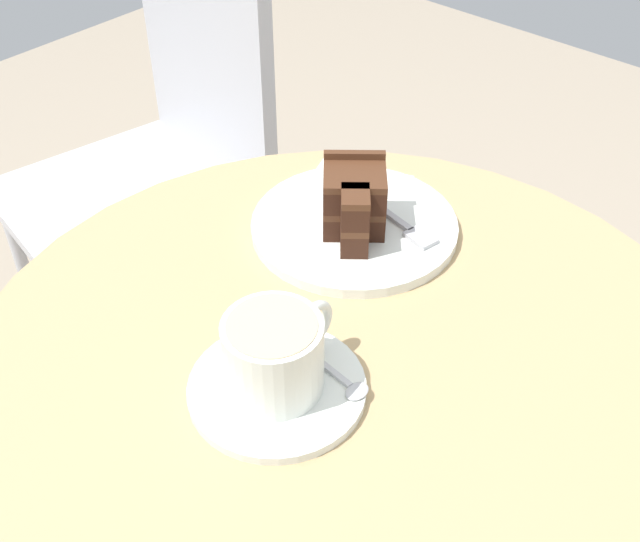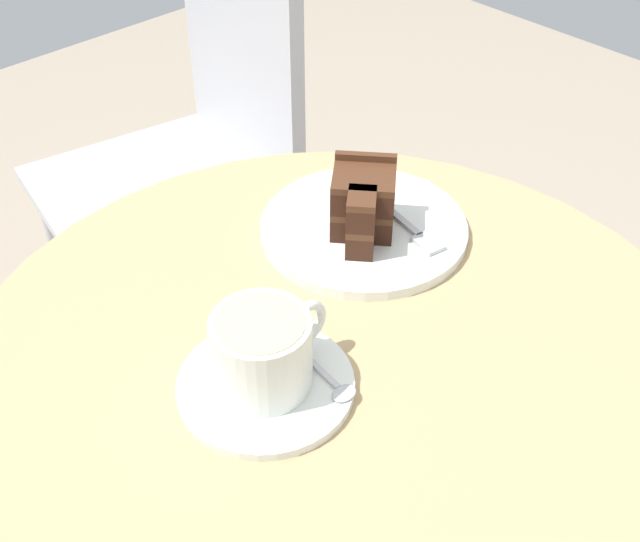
{
  "view_description": "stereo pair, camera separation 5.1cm",
  "coord_description": "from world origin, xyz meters",
  "px_view_note": "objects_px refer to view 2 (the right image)",
  "views": [
    {
      "loc": [
        -0.39,
        -0.31,
        1.23
      ],
      "look_at": [
        0.04,
        0.07,
        0.73
      ],
      "focal_mm": 45.0,
      "sensor_mm": 36.0,
      "label": 1
    },
    {
      "loc": [
        -0.36,
        -0.35,
        1.23
      ],
      "look_at": [
        0.04,
        0.07,
        0.73
      ],
      "focal_mm": 45.0,
      "sensor_mm": 36.0,
      "label": 2
    }
  ],
  "objects_px": {
    "saucer": "(266,385)",
    "napkin": "(363,199)",
    "coffee_cup": "(263,350)",
    "cake_plate": "(364,228)",
    "cafe_chair": "(201,120)",
    "cake_slice": "(363,204)",
    "fork": "(409,227)",
    "teaspoon": "(323,373)"
  },
  "relations": [
    {
      "from": "fork",
      "to": "saucer",
      "type": "bearing_deg",
      "value": -65.56
    },
    {
      "from": "coffee_cup",
      "to": "cake_plate",
      "type": "bearing_deg",
      "value": 23.33
    },
    {
      "from": "saucer",
      "to": "napkin",
      "type": "xyz_separation_m",
      "value": [
        0.27,
        0.14,
        -0.0
      ]
    },
    {
      "from": "cake_plate",
      "to": "cake_slice",
      "type": "distance_m",
      "value": 0.04
    },
    {
      "from": "napkin",
      "to": "cake_plate",
      "type": "bearing_deg",
      "value": -135.33
    },
    {
      "from": "cafe_chair",
      "to": "fork",
      "type": "bearing_deg",
      "value": -2.19
    },
    {
      "from": "saucer",
      "to": "napkin",
      "type": "bearing_deg",
      "value": 27.75
    },
    {
      "from": "coffee_cup",
      "to": "cake_slice",
      "type": "height_order",
      "value": "cake_slice"
    },
    {
      "from": "cake_plate",
      "to": "fork",
      "type": "xyz_separation_m",
      "value": [
        0.03,
        -0.04,
        0.01
      ]
    },
    {
      "from": "saucer",
      "to": "coffee_cup",
      "type": "relative_size",
      "value": 1.34
    },
    {
      "from": "napkin",
      "to": "cake_slice",
      "type": "bearing_deg",
      "value": -137.13
    },
    {
      "from": "coffee_cup",
      "to": "cake_plate",
      "type": "distance_m",
      "value": 0.24
    },
    {
      "from": "cake_slice",
      "to": "cafe_chair",
      "type": "relative_size",
      "value": 0.1
    },
    {
      "from": "cake_slice",
      "to": "napkin",
      "type": "relative_size",
      "value": 0.59
    },
    {
      "from": "teaspoon",
      "to": "cake_plate",
      "type": "height_order",
      "value": "teaspoon"
    },
    {
      "from": "teaspoon",
      "to": "fork",
      "type": "xyz_separation_m",
      "value": [
        0.21,
        0.09,
        0.0
      ]
    },
    {
      "from": "cake_slice",
      "to": "napkin",
      "type": "xyz_separation_m",
      "value": [
        0.05,
        0.05,
        -0.04
      ]
    },
    {
      "from": "fork",
      "to": "coffee_cup",
      "type": "bearing_deg",
      "value": -65.93
    },
    {
      "from": "cake_slice",
      "to": "coffee_cup",
      "type": "bearing_deg",
      "value": -157.23
    },
    {
      "from": "coffee_cup",
      "to": "cafe_chair",
      "type": "relative_size",
      "value": 0.12
    },
    {
      "from": "napkin",
      "to": "cafe_chair",
      "type": "height_order",
      "value": "cafe_chair"
    },
    {
      "from": "fork",
      "to": "napkin",
      "type": "relative_size",
      "value": 0.82
    },
    {
      "from": "cake_plate",
      "to": "cafe_chair",
      "type": "height_order",
      "value": "cafe_chair"
    },
    {
      "from": "teaspoon",
      "to": "cafe_chair",
      "type": "xyz_separation_m",
      "value": [
        0.34,
        0.65,
        -0.15
      ]
    },
    {
      "from": "saucer",
      "to": "napkin",
      "type": "relative_size",
      "value": 0.95
    },
    {
      "from": "saucer",
      "to": "cafe_chair",
      "type": "distance_m",
      "value": 0.75
    },
    {
      "from": "cake_plate",
      "to": "coffee_cup",
      "type": "bearing_deg",
      "value": -156.67
    },
    {
      "from": "saucer",
      "to": "napkin",
      "type": "height_order",
      "value": "saucer"
    },
    {
      "from": "coffee_cup",
      "to": "fork",
      "type": "bearing_deg",
      "value": 12.71
    },
    {
      "from": "saucer",
      "to": "teaspoon",
      "type": "height_order",
      "value": "teaspoon"
    },
    {
      "from": "fork",
      "to": "cafe_chair",
      "type": "height_order",
      "value": "cafe_chair"
    },
    {
      "from": "coffee_cup",
      "to": "napkin",
      "type": "relative_size",
      "value": 0.71
    },
    {
      "from": "teaspoon",
      "to": "napkin",
      "type": "height_order",
      "value": "teaspoon"
    },
    {
      "from": "napkin",
      "to": "coffee_cup",
      "type": "bearing_deg",
      "value": -152.47
    },
    {
      "from": "saucer",
      "to": "fork",
      "type": "height_order",
      "value": "fork"
    },
    {
      "from": "saucer",
      "to": "cafe_chair",
      "type": "bearing_deg",
      "value": 58.52
    },
    {
      "from": "saucer",
      "to": "cafe_chair",
      "type": "height_order",
      "value": "cafe_chair"
    },
    {
      "from": "coffee_cup",
      "to": "fork",
      "type": "distance_m",
      "value": 0.26
    },
    {
      "from": "coffee_cup",
      "to": "teaspoon",
      "type": "bearing_deg",
      "value": -37.03
    },
    {
      "from": "cake_plate",
      "to": "cafe_chair",
      "type": "bearing_deg",
      "value": 73.18
    },
    {
      "from": "cake_slice",
      "to": "fork",
      "type": "distance_m",
      "value": 0.06
    },
    {
      "from": "coffee_cup",
      "to": "teaspoon",
      "type": "height_order",
      "value": "coffee_cup"
    }
  ]
}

